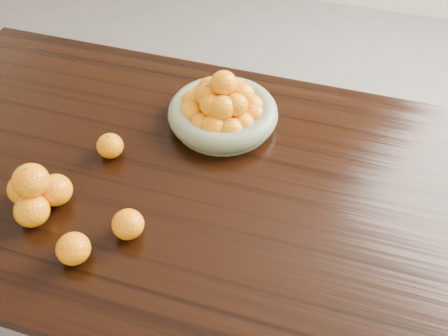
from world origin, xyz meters
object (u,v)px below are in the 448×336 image
(loose_orange_0, at_px, (110,146))
(orange_pyramid, at_px, (36,192))
(fruit_bowl, at_px, (223,109))
(dining_table, at_px, (223,205))

(loose_orange_0, bearing_deg, orange_pyramid, -111.28)
(fruit_bowl, bearing_deg, dining_table, -72.47)
(orange_pyramid, bearing_deg, fruit_bowl, 52.56)
(dining_table, bearing_deg, fruit_bowl, 107.53)
(fruit_bowl, bearing_deg, orange_pyramid, -127.44)
(dining_table, distance_m, fruit_bowl, 0.28)
(dining_table, xyz_separation_m, orange_pyramid, (-0.41, -0.21, 0.14))
(fruit_bowl, distance_m, loose_orange_0, 0.33)
(loose_orange_0, bearing_deg, dining_table, -1.85)
(dining_table, height_order, fruit_bowl, fruit_bowl)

